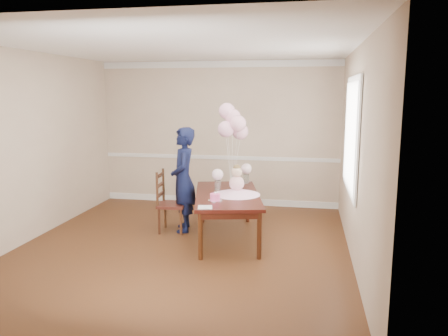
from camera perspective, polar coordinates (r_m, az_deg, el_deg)
floor at (r=6.15m, az=-5.41°, el=-10.29°), size 4.50×5.00×0.00m
ceiling at (r=5.81m, az=-5.86°, el=15.58°), size 4.50×5.00×0.02m
wall_back at (r=8.25m, az=-0.72°, el=4.50°), size 4.50×0.02×2.70m
wall_front at (r=3.54m, az=-17.10°, el=-3.00°), size 4.50×0.02×2.70m
wall_left at (r=6.82m, az=-24.11°, el=2.54°), size 0.02×5.00×2.70m
wall_right at (r=5.63m, az=16.93°, el=1.62°), size 0.02×5.00×2.70m
chair_rail_trim at (r=8.29m, az=-0.72°, el=1.39°), size 4.50×0.02×0.07m
crown_molding at (r=8.22m, az=-0.75°, el=13.41°), size 4.50×0.02×0.12m
baseboard_trim at (r=8.45m, az=-0.71°, el=-4.25°), size 4.50×0.02×0.12m
window_frame at (r=6.10m, az=16.33°, el=4.14°), size 0.02×1.66×1.56m
window_blinds at (r=6.10m, az=16.16°, el=4.15°), size 0.01×1.50×1.40m
dining_table_top at (r=6.32m, az=0.42°, el=-3.58°), size 1.27×1.94×0.04m
table_apron at (r=6.33m, az=0.42°, el=-4.17°), size 1.16×1.83×0.09m
table_leg_fl at (r=5.61m, az=-3.11°, el=-8.88°), size 0.07×0.07×0.63m
table_leg_fr at (r=5.65m, az=4.62°, el=-8.78°), size 0.07×0.07×0.63m
table_leg_bl at (r=7.19m, az=-2.85°, el=-4.69°), size 0.07×0.07×0.63m
table_leg_br at (r=7.22m, az=3.14°, el=-4.64°), size 0.07×0.07×0.63m
baby_skirt at (r=6.27m, az=1.67°, el=-3.06°), size 0.81×0.81×0.09m
baby_torso at (r=6.24m, az=1.67°, el=-2.02°), size 0.21×0.21×0.21m
baby_head at (r=6.21m, az=1.68°, el=-0.49°), size 0.15×0.15×0.15m
baby_hair at (r=6.20m, az=1.68°, el=-0.00°), size 0.11×0.11×0.11m
cake_platter at (r=5.92m, az=-1.16°, el=-4.24°), size 0.24×0.24×0.01m
birthday_cake at (r=5.90m, az=-1.16°, el=-3.79°), size 0.16×0.16×0.09m
cake_flower_a at (r=5.89m, az=-1.16°, el=-3.24°), size 0.03×0.03×0.03m
cake_flower_b at (r=5.91m, az=-0.90°, el=-3.20°), size 0.03×0.03×0.03m
rose_vase_near at (r=6.55m, az=-0.85°, el=-2.25°), size 0.11×0.11×0.14m
roses_near at (r=6.52m, az=-0.85°, el=-0.86°), size 0.17×0.17×0.17m
rose_vase_far at (r=7.06m, az=2.93°, el=-1.39°), size 0.11×0.11×0.14m
roses_far at (r=7.03m, az=2.94°, el=-0.10°), size 0.17×0.17×0.17m
napkin at (r=5.57m, az=-2.49°, el=-5.13°), size 0.21×0.21×0.01m
balloon_weight at (r=6.79m, az=1.00°, el=-2.36°), size 0.04×0.04×0.02m
balloon_a at (r=6.66m, az=0.26°, el=5.10°), size 0.25×0.25×0.25m
balloon_b at (r=6.62m, az=1.83°, el=5.85°), size 0.25×0.25×0.25m
balloon_c at (r=6.74m, az=1.15°, el=6.68°), size 0.25×0.25×0.25m
balloon_d at (r=6.75m, az=0.38°, el=7.45°), size 0.25×0.25×0.25m
balloon_e at (r=6.75m, az=2.14°, el=4.78°), size 0.25×0.25×0.25m
balloon_ribbon_a at (r=6.72m, az=0.63°, el=0.77°), size 0.08×0.02×0.75m
balloon_ribbon_b at (r=6.70m, az=1.41°, el=1.12°), size 0.10×0.03×0.84m
balloon_ribbon_c at (r=6.76m, az=1.07°, el=1.58°), size 0.01×0.09×0.93m
balloon_ribbon_d at (r=6.76m, az=0.69°, el=1.96°), size 0.09×0.08×1.01m
balloon_ribbon_e at (r=6.77m, az=1.57°, el=0.63°), size 0.11×0.09×0.69m
dining_chair_seat at (r=6.74m, az=-6.74°, el=-4.80°), size 0.43×0.43×0.05m
chair_leg_fl at (r=6.69m, az=-8.47°, el=-6.90°), size 0.04×0.04×0.40m
chair_leg_fr at (r=6.60m, az=-5.65°, el=-7.06°), size 0.04×0.04×0.40m
chair_leg_bl at (r=7.00m, az=-7.68°, el=-6.13°), size 0.04×0.04×0.40m
chair_leg_br at (r=6.92m, az=-4.99°, el=-6.27°), size 0.04×0.04×0.40m
chair_back_post_l at (r=6.57m, az=-8.73°, el=-2.80°), size 0.04×0.04×0.52m
chair_back_post_r at (r=6.89m, az=-7.92°, el=-2.21°), size 0.04×0.04×0.52m
chair_slat_low at (r=6.75m, az=-8.29°, el=-3.42°), size 0.04×0.37×0.05m
chair_slat_mid at (r=6.72m, az=-8.32°, el=-2.19°), size 0.04×0.37×0.05m
chair_slat_top at (r=6.69m, az=-8.36°, el=-0.94°), size 0.04×0.37×0.05m
woman at (r=6.70m, az=-5.32°, el=-1.52°), size 0.53×0.67×1.60m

